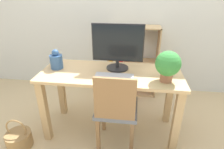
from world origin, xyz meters
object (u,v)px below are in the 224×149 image
potted_plant (168,65)px  chair (116,109)px  vase (56,61)px  keyboard (114,76)px  monitor (118,45)px  bookshelf (124,65)px  basket (19,139)px

potted_plant → chair: bearing=-164.3°
vase → chair: vase is taller
keyboard → potted_plant: (0.48, -0.02, 0.15)m
keyboard → monitor: bearing=87.6°
vase → bookshelf: bearing=52.7°
monitor → vase: 0.66m
keyboard → vase: bearing=168.5°
keyboard → potted_plant: 0.50m
monitor → basket: 1.40m
chair → basket: chair is taller
vase → bookshelf: (0.66, 0.86, -0.38)m
keyboard → bookshelf: 1.03m
keyboard → basket: 1.19m
monitor → potted_plant: bearing=-25.8°
basket → vase: bearing=51.3°
potted_plant → keyboard: bearing=177.1°
keyboard → bookshelf: bearing=88.2°
bookshelf → monitor: bearing=-91.7°
keyboard → chair: (0.04, -0.15, -0.27)m
monitor → bookshelf: (0.02, 0.78, -0.54)m
bookshelf → potted_plant: bearing=-66.2°
monitor → bookshelf: 0.95m
monitor → basket: monitor is taller
chair → basket: size_ratio=2.52×
chair → basket: bearing=-172.9°
chair → bookshelf: bearing=89.6°
monitor → bookshelf: size_ratio=0.51×
vase → basket: 0.89m
keyboard → potted_plant: potted_plant is taller
potted_plant → basket: potted_plant is taller
chair → bookshelf: (-0.00, 1.14, -0.03)m
monitor → chair: 0.62m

